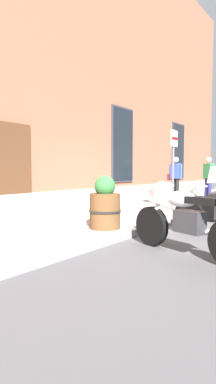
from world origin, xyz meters
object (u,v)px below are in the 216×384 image
(motorcycle_white_sport, at_px, (182,215))
(pedestrian_striped_shirt, at_px, (208,176))
(barrel_planter, at_px, (105,206))
(pedestrian_blue_top, at_px, (175,176))
(parking_sign, at_px, (174,158))

(motorcycle_white_sport, relative_size, pedestrian_striped_shirt, 1.26)
(pedestrian_striped_shirt, xyz_separation_m, barrel_planter, (-7.00, -0.46, -0.47))
(motorcycle_white_sport, bearing_deg, pedestrian_blue_top, 25.83)
(motorcycle_white_sport, relative_size, parking_sign, 0.91)
(motorcycle_white_sport, height_order, pedestrian_blue_top, pedestrian_blue_top)
(pedestrian_blue_top, height_order, pedestrian_striped_shirt, pedestrian_striped_shirt)
(pedestrian_striped_shirt, distance_m, parking_sign, 3.77)
(pedestrian_blue_top, bearing_deg, pedestrian_striped_shirt, -46.78)
(pedestrian_blue_top, relative_size, barrel_planter, 1.60)
(motorcycle_white_sport, bearing_deg, barrel_planter, 78.80)
(pedestrian_blue_top, relative_size, pedestrian_striped_shirt, 1.00)
(motorcycle_white_sport, bearing_deg, parking_sign, 27.35)
(parking_sign, bearing_deg, pedestrian_striped_shirt, 4.68)
(motorcycle_white_sport, distance_m, pedestrian_striped_shirt, 7.67)
(pedestrian_striped_shirt, bearing_deg, pedestrian_blue_top, 133.22)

